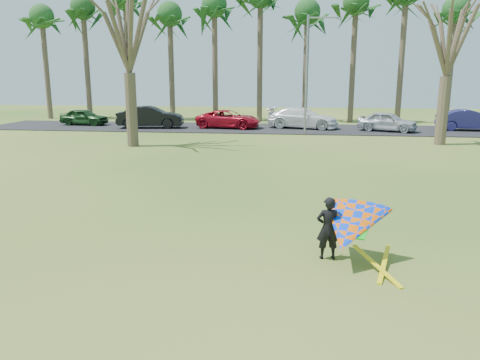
# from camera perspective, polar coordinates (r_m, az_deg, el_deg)

# --- Properties ---
(ground) EXTENTS (100.00, 100.00, 0.00)m
(ground) POSITION_cam_1_polar(r_m,az_deg,el_deg) (11.96, -1.24, -7.25)
(ground) COLOR #1D5111
(ground) RESTS_ON ground
(parking_strip) EXTENTS (46.00, 7.00, 0.06)m
(parking_strip) POSITION_cam_1_polar(r_m,az_deg,el_deg) (36.38, 4.69, 6.27)
(parking_strip) COLOR black
(parking_strip) RESTS_ON ground
(palm_0) EXTENTS (4.84, 4.84, 10.84)m
(palm_0) POSITION_cam_1_polar(r_m,az_deg,el_deg) (48.59, -23.01, 17.75)
(palm_0) COLOR brown
(palm_0) RESTS_ON ground
(palm_1) EXTENTS (4.84, 4.84, 11.54)m
(palm_1) POSITION_cam_1_polar(r_m,az_deg,el_deg) (46.85, -18.61, 19.14)
(palm_1) COLOR brown
(palm_1) RESTS_ON ground
(palm_2) EXTENTS (4.84, 4.84, 12.24)m
(palm_2) POSITION_cam_1_polar(r_m,az_deg,el_deg) (45.41, -13.82, 20.51)
(palm_2) COLOR #453529
(palm_2) RESTS_ON ground
(palm_3) EXTENTS (4.84, 4.84, 10.84)m
(palm_3) POSITION_cam_1_polar(r_m,az_deg,el_deg) (44.00, -8.56, 19.20)
(palm_3) COLOR #46372A
(palm_3) RESTS_ON ground
(palm_4) EXTENTS (4.84, 4.84, 11.54)m
(palm_4) POSITION_cam_1_polar(r_m,az_deg,el_deg) (43.20, -3.14, 20.35)
(palm_4) COLOR brown
(palm_4) RESTS_ON ground
(palm_6) EXTENTS (4.84, 4.84, 10.84)m
(palm_6) POSITION_cam_1_polar(r_m,az_deg,el_deg) (42.42, 8.21, 19.46)
(palm_6) COLOR #4E3D2E
(palm_6) RESTS_ON ground
(palm_7) EXTENTS (4.84, 4.84, 11.54)m
(palm_7) POSITION_cam_1_polar(r_m,az_deg,el_deg) (42.72, 13.96, 20.10)
(palm_7) COLOR #453729
(palm_7) RESTS_ON ground
(palm_9) EXTENTS (4.84, 4.84, 10.84)m
(palm_9) POSITION_cam_1_polar(r_m,az_deg,el_deg) (44.17, 24.82, 18.20)
(palm_9) COLOR #463A2A
(palm_9) RESTS_ON ground
(bare_tree_left) EXTENTS (6.60, 6.60, 9.70)m
(bare_tree_left) POSITION_cam_1_polar(r_m,az_deg,el_deg) (28.00, -13.61, 18.17)
(bare_tree_left) COLOR #4A3B2C
(bare_tree_left) RESTS_ON ground
(bare_tree_right) EXTENTS (6.27, 6.27, 9.21)m
(bare_tree_right) POSITION_cam_1_polar(r_m,az_deg,el_deg) (30.38, 24.25, 16.32)
(bare_tree_right) COLOR brown
(bare_tree_right) RESTS_ON ground
(streetlight) EXTENTS (2.28, 0.18, 8.00)m
(streetlight) POSITION_cam_1_polar(r_m,az_deg,el_deg) (33.12, 8.41, 13.23)
(streetlight) COLOR gray
(streetlight) RESTS_ON ground
(car_0) EXTENTS (3.95, 1.81, 1.31)m
(car_0) POSITION_cam_1_polar(r_m,az_deg,el_deg) (40.67, -18.47, 7.31)
(car_0) COLOR #173B18
(car_0) RESTS_ON parking_strip
(car_1) EXTENTS (5.21, 2.36, 1.66)m
(car_1) POSITION_cam_1_polar(r_m,az_deg,el_deg) (37.11, -10.86, 7.54)
(car_1) COLOR black
(car_1) RESTS_ON parking_strip
(car_2) EXTENTS (5.19, 2.89, 1.37)m
(car_2) POSITION_cam_1_polar(r_m,az_deg,el_deg) (36.36, -1.41, 7.44)
(car_2) COLOR #A80D1E
(car_2) RESTS_ON parking_strip
(car_3) EXTENTS (5.78, 3.40, 1.57)m
(car_3) POSITION_cam_1_polar(r_m,az_deg,el_deg) (36.54, 7.65, 7.51)
(car_3) COLOR white
(car_3) RESTS_ON parking_strip
(car_4) EXTENTS (4.51, 3.11, 1.43)m
(car_4) POSITION_cam_1_polar(r_m,az_deg,el_deg) (35.87, 17.53, 6.83)
(car_4) COLOR #A9ADB8
(car_4) RESTS_ON parking_strip
(car_5) EXTENTS (4.72, 1.93, 1.52)m
(car_5) POSITION_cam_1_polar(r_m,az_deg,el_deg) (38.59, 26.19, 6.56)
(car_5) COLOR #1D1B52
(car_5) RESTS_ON parking_strip
(kite_flyer) EXTENTS (2.13, 2.39, 2.02)m
(kite_flyer) POSITION_cam_1_polar(r_m,az_deg,el_deg) (10.50, 13.06, -5.62)
(kite_flyer) COLOR black
(kite_flyer) RESTS_ON ground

